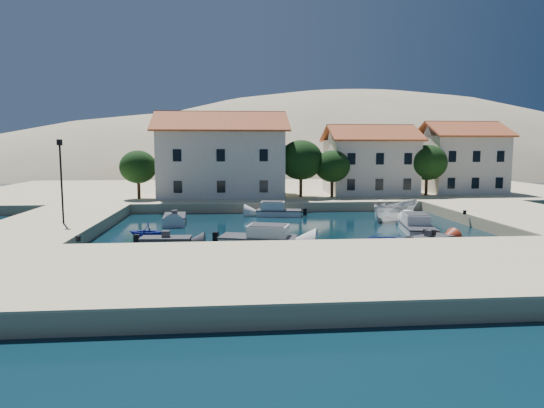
% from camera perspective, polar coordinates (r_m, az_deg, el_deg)
% --- Properties ---
extents(ground, '(400.00, 400.00, 0.00)m').
position_cam_1_polar(ground, '(30.17, 4.93, -6.07)').
color(ground, black).
rests_on(ground, ground).
extents(quay_south, '(52.00, 12.00, 1.00)m').
position_cam_1_polar(quay_south, '(24.34, 7.43, -8.01)').
color(quay_south, '#CEBC8D').
rests_on(quay_south, ground).
extents(quay_east, '(11.00, 20.00, 1.00)m').
position_cam_1_polar(quay_east, '(47.08, 28.01, -1.59)').
color(quay_east, '#CEBC8D').
rests_on(quay_east, ground).
extents(quay_west, '(8.00, 20.00, 1.00)m').
position_cam_1_polar(quay_west, '(41.79, -24.39, -2.36)').
color(quay_west, '#CEBC8D').
rests_on(quay_west, ground).
extents(quay_north, '(80.00, 36.00, 1.00)m').
position_cam_1_polar(quay_north, '(67.63, 0.98, 1.50)').
color(quay_north, '#CEBC8D').
rests_on(quay_north, ground).
extents(hills, '(254.00, 176.00, 99.00)m').
position_cam_1_polar(hills, '(157.65, 4.40, -4.28)').
color(hills, '#988F67').
rests_on(hills, ground).
extents(building_left, '(14.70, 9.45, 9.70)m').
position_cam_1_polar(building_left, '(56.97, -5.99, 5.96)').
color(building_left, beige).
rests_on(building_left, quay_north).
extents(building_mid, '(10.50, 8.40, 8.30)m').
position_cam_1_polar(building_mid, '(60.48, 11.42, 5.23)').
color(building_mid, beige).
rests_on(building_mid, quay_north).
extents(building_right, '(9.45, 8.40, 8.80)m').
position_cam_1_polar(building_right, '(65.80, 21.29, 5.23)').
color(building_right, beige).
rests_on(building_right, quay_north).
extents(trees, '(37.30, 5.30, 6.45)m').
position_cam_1_polar(trees, '(55.31, 4.99, 4.81)').
color(trees, '#382314').
rests_on(trees, quay_north).
extents(lamppost, '(0.35, 0.25, 6.22)m').
position_cam_1_polar(lamppost, '(39.00, -23.57, 3.35)').
color(lamppost, black).
rests_on(lamppost, quay_west).
extents(bollards, '(29.36, 9.56, 0.30)m').
position_cam_1_polar(bollards, '(34.24, 8.44, -2.62)').
color(bollards, black).
rests_on(bollards, ground).
extents(motorboat_grey_sw, '(3.45, 1.70, 1.25)m').
position_cam_1_polar(motorboat_grey_sw, '(33.60, -12.36, -4.36)').
color(motorboat_grey_sw, '#36373B').
rests_on(motorboat_grey_sw, ground).
extents(cabin_cruiser_south, '(5.56, 3.55, 1.60)m').
position_cam_1_polar(cabin_cruiser_south, '(33.13, -1.65, -4.05)').
color(cabin_cruiser_south, silver).
rests_on(cabin_cruiser_south, ground).
extents(rowboat_south, '(5.23, 4.36, 0.93)m').
position_cam_1_polar(rowboat_south, '(33.73, 13.03, -4.85)').
color(rowboat_south, navy).
rests_on(rowboat_south, ground).
extents(motorboat_red_se, '(3.67, 2.89, 1.25)m').
position_cam_1_polar(motorboat_red_se, '(34.74, 18.00, -4.17)').
color(motorboat_red_se, maroon).
rests_on(motorboat_red_se, ground).
extents(cabin_cruiser_east, '(3.08, 5.57, 1.60)m').
position_cam_1_polar(cabin_cruiser_east, '(39.50, 16.74, -2.58)').
color(cabin_cruiser_east, silver).
rests_on(cabin_cruiser_east, ground).
extents(boat_east, '(5.52, 4.08, 2.01)m').
position_cam_1_polar(boat_east, '(45.47, 14.32, -1.91)').
color(boat_east, silver).
rests_on(boat_east, ground).
extents(motorboat_white_ne, '(2.58, 4.00, 1.25)m').
position_cam_1_polar(motorboat_white_ne, '(49.96, 13.06, -0.77)').
color(motorboat_white_ne, silver).
rests_on(motorboat_white_ne, ground).
extents(rowboat_west, '(3.20, 2.95, 1.39)m').
position_cam_1_polar(rowboat_west, '(36.54, -14.51, -4.00)').
color(rowboat_west, navy).
rests_on(rowboat_west, ground).
extents(motorboat_white_west, '(2.21, 4.42, 1.25)m').
position_cam_1_polar(motorboat_white_west, '(44.17, -11.38, -1.70)').
color(motorboat_white_west, silver).
rests_on(motorboat_white_west, ground).
extents(cabin_cruiser_north, '(4.56, 2.52, 1.60)m').
position_cam_1_polar(cabin_cruiser_north, '(46.91, 0.81, -0.86)').
color(cabin_cruiser_north, silver).
rests_on(cabin_cruiser_north, ground).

